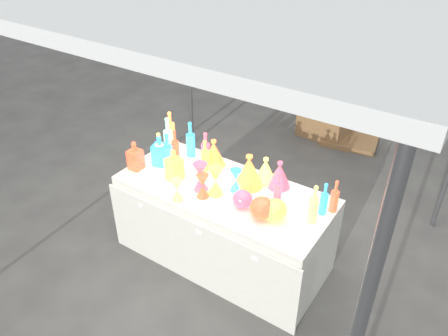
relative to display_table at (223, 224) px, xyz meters
The scene contains 33 objects.
ground 0.37m from the display_table, 90.00° to the left, with size 80.00×80.00×0.00m, color #5C5A55.
display_table is the anchor object (origin of this frame).
cardboard_box_closed 2.67m from the display_table, 93.25° to the left, with size 0.62×0.45×0.45m, color olive.
cardboard_box_flat 2.69m from the display_table, 85.24° to the left, with size 0.69×0.50×0.06m, color olive.
bottle_0 1.07m from the display_table, 157.08° to the left, with size 0.09×0.09×0.33m, color #D11345, non-canonical shape.
bottle_1 0.82m from the display_table, 153.08° to the left, with size 0.08×0.08×0.35m, color #198D2F, non-canonical shape.
bottle_2 0.81m from the display_table, 168.34° to the left, with size 0.07×0.07×0.32m, color orange, non-canonical shape.
bottle_3 0.68m from the display_table, 145.24° to the left, with size 0.08×0.08×0.31m, color #1F25B5, non-canonical shape.
bottle_4 0.86m from the display_table, behind, with size 0.08×0.08×0.32m, color #115D70, non-canonical shape.
bottle_5 0.95m from the display_table, 165.54° to the left, with size 0.08×0.08×0.37m, color #DA2B8A, non-canonical shape.
bottle_6 0.62m from the display_table, 151.93° to the left, with size 0.08×0.08×0.29m, color #D11345, non-canonical shape.
bottle_7 0.80m from the display_table, behind, with size 0.08×0.08×0.34m, color #198D2F, non-canonical shape.
decanter_0 0.68m from the display_table, 166.15° to the right, with size 0.12×0.12×0.29m, color #D11345, non-canonical shape.
decanter_1 0.97m from the display_table, 168.26° to the right, with size 0.11×0.11×0.27m, color orange, non-canonical shape.
decanter_2 0.85m from the display_table, behind, with size 0.12×0.12×0.29m, color #198D2F, non-canonical shape.
hourglass_0 0.52m from the display_table, 114.19° to the right, with size 0.10×0.10×0.20m, color orange, non-canonical shape.
hourglass_1 0.53m from the display_table, 145.99° to the right, with size 0.12×0.12×0.24m, color #1F25B5, non-canonical shape.
hourglass_2 0.61m from the display_table, 124.20° to the right, with size 0.09×0.09×0.19m, color #115D70, non-canonical shape.
hourglass_3 0.55m from the display_table, 158.07° to the right, with size 0.11×0.11×0.22m, color #DA2B8A, non-canonical shape.
hourglass_4 0.51m from the display_table, 98.99° to the right, with size 0.12×0.12×0.25m, color #D11345, non-canonical shape.
hourglass_5 0.48m from the display_table, 24.83° to the left, with size 0.10×0.10×0.19m, color #198D2F, non-canonical shape.
globe_0 0.70m from the display_table, 10.76° to the right, with size 0.18×0.18×0.14m, color #D11345, non-canonical shape.
globe_1 0.67m from the display_table, 10.75° to the right, with size 0.17×0.17×0.13m, color #115D70, non-canonical shape.
globe_2 0.65m from the display_table, 18.01° to the right, with size 0.19×0.19×0.15m, color orange, non-canonical shape.
globe_3 0.52m from the display_table, 24.07° to the right, with size 0.16×0.16×0.13m, color #1F25B5, non-canonical shape.
lampshade_0 0.63m from the display_table, 136.71° to the left, with size 0.21×0.21×0.25m, color yellow, non-canonical shape.
lampshade_1 0.56m from the display_table, 48.35° to the left, with size 0.25×0.25×0.29m, color yellow, non-canonical shape.
lampshade_2 0.67m from the display_table, 38.93° to the left, with size 0.20×0.20×0.24m, color #1F25B5, non-canonical shape.
lampshade_3 0.61m from the display_table, 51.71° to the left, with size 0.19×0.19×0.23m, color #115D70, non-canonical shape.
bottle_8 0.97m from the display_table, 10.87° to the left, with size 0.06×0.06×0.28m, color #198D2F, non-canonical shape.
bottle_9 1.03m from the display_table, 14.97° to the left, with size 0.06×0.06×0.28m, color orange, non-canonical shape.
bottle_10 0.69m from the display_table, 11.14° to the left, with size 0.06×0.06×0.28m, color #1F25B5, non-canonical shape.
bottle_11 0.95m from the display_table, ahead, with size 0.07×0.07×0.32m, color #115D70, non-canonical shape.
Camera 1 is at (1.63, -2.44, 2.85)m, focal length 35.00 mm.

